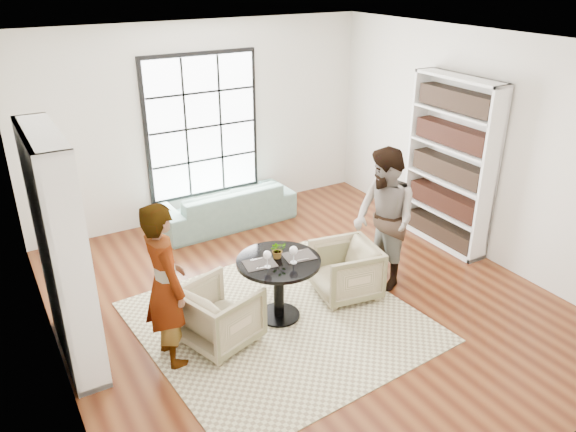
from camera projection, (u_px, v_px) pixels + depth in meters
ground at (303, 299)px, 6.84m from camera, size 6.00×6.00×0.00m
room_shell at (280, 189)px, 6.74m from camera, size 6.00×6.01×6.00m
rug at (280, 321)px, 6.40m from camera, size 3.13×3.13×0.01m
pedestal_table at (279, 276)px, 6.27m from camera, size 0.94×0.94×0.75m
sofa at (226, 205)px, 8.68m from camera, size 2.13×0.90×0.61m
armchair_left at (220, 315)px, 5.95m from camera, size 0.93×0.92×0.68m
armchair_right at (345, 271)px, 6.80m from camera, size 0.85×0.83×0.67m
person_left at (165, 285)px, 5.47m from camera, size 0.45×0.66×1.75m
person_right at (384, 220)px, 6.82m from camera, size 0.77×0.94×1.78m
placemat_left at (260, 264)px, 6.10m from camera, size 0.37×0.31×0.01m
placemat_right at (299, 256)px, 6.26m from camera, size 0.37×0.31×0.01m
cutlery_left at (260, 263)px, 6.10m from camera, size 0.17×0.24×0.01m
cutlery_right at (299, 255)px, 6.26m from camera, size 0.17×0.24×0.01m
wine_glass_left at (267, 256)px, 5.98m from camera, size 0.09×0.09×0.20m
wine_glass_right at (294, 251)px, 6.07m from camera, size 0.09×0.09×0.20m
flower_centerpiece at (278, 250)px, 6.19m from camera, size 0.21×0.19×0.20m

